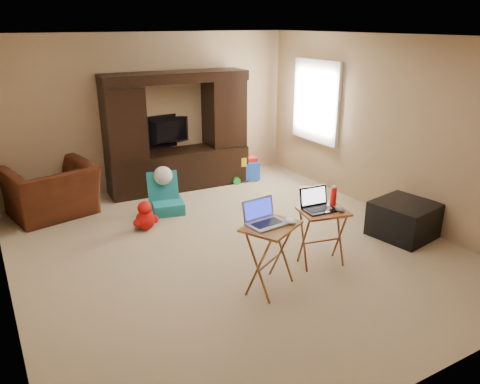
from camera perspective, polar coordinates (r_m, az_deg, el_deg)
floor at (r=5.87m, az=-0.98°, el=-6.77°), size 5.50×5.50×0.00m
ceiling at (r=5.23m, az=-1.15°, el=18.44°), size 5.50×5.50×0.00m
wall_back at (r=7.88m, az=-10.90°, el=9.51°), size 5.00×0.00×5.00m
wall_front at (r=3.42m, az=21.94°, el=-5.68°), size 5.00×0.00×5.00m
wall_right at (r=6.94m, az=17.48°, el=7.54°), size 0.00×5.50×5.50m
window_pane at (r=8.01m, az=9.35°, el=10.87°), size 0.00×1.20×1.20m
window_frame at (r=8.00m, az=9.23°, el=10.86°), size 0.06×1.14×1.34m
entertainment_center at (r=7.76m, az=-7.68°, el=7.29°), size 2.36×0.73×1.91m
television at (r=7.97m, az=-8.30°, el=7.32°), size 0.98×0.27×0.56m
recliner at (r=7.20m, az=-21.94°, el=0.13°), size 1.32×1.21×0.74m
child_rocker at (r=6.88m, az=-8.86°, el=-0.15°), size 0.55×0.60×0.59m
plush_toy at (r=6.42m, az=-11.50°, el=-2.77°), size 0.36×0.30×0.40m
push_toy at (r=8.23m, az=0.17°, el=3.00°), size 0.70×0.58×0.46m
ottoman at (r=6.45m, az=19.36°, el=-3.16°), size 0.82×0.82×0.46m
tray_table_left at (r=4.87m, az=3.72°, el=-7.96°), size 0.70×0.65×0.73m
tray_table_right at (r=5.43m, az=9.95°, el=-5.49°), size 0.59×0.51×0.67m
laptop_left at (r=4.67m, az=3.34°, el=-2.66°), size 0.41×0.34×0.24m
laptop_right at (r=5.24m, az=9.77°, el=-1.02°), size 0.37×0.32×0.24m
mouse_left at (r=4.75m, az=6.21°, el=-3.54°), size 0.12×0.16×0.06m
mouse_right at (r=5.28m, az=12.10°, el=-2.09°), size 0.11×0.15×0.06m
water_bottle at (r=5.44m, az=11.32°, el=-0.53°), size 0.07×0.07×0.21m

